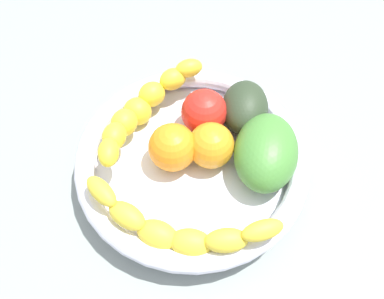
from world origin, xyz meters
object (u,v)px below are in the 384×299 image
at_px(mango_green, 266,152).
at_px(avocado_dark, 245,108).
at_px(banana_draped_left, 142,108).
at_px(tomato_red, 204,112).
at_px(orange_front, 210,144).
at_px(fruit_bowl, 192,161).
at_px(banana_draped_right, 176,229).
at_px(orange_mid_left, 173,147).

bearing_deg(mango_green, avocado_dark, -178.02).
height_order(banana_draped_left, mango_green, mango_green).
bearing_deg(banana_draped_left, tomato_red, 72.78).
bearing_deg(orange_front, fruit_bowl, -83.81).
bearing_deg(mango_green, banana_draped_right, -61.12).
distance_m(fruit_bowl, banana_draped_left, 0.10).
xyz_separation_m(banana_draped_left, tomato_red, (0.03, 0.08, -0.00)).
xyz_separation_m(orange_front, tomato_red, (-0.05, 0.01, 0.00)).
bearing_deg(banana_draped_right, avocado_dark, 139.19).
bearing_deg(tomato_red, orange_mid_left, -49.55).
relative_size(banana_draped_left, tomato_red, 2.59).
distance_m(banana_draped_right, orange_mid_left, 0.11).
bearing_deg(orange_mid_left, fruit_bowl, 71.12).
height_order(banana_draped_left, orange_mid_left, same).
distance_m(tomato_red, mango_green, 0.10).
height_order(fruit_bowl, orange_front, orange_front).
bearing_deg(banana_draped_left, orange_front, 45.00).
relative_size(orange_front, orange_mid_left, 0.96).
relative_size(banana_draped_right, orange_mid_left, 3.35).
bearing_deg(tomato_red, mango_green, 36.33).
xyz_separation_m(fruit_bowl, orange_mid_left, (-0.01, -0.02, 0.03)).
relative_size(fruit_bowl, orange_front, 5.06).
distance_m(fruit_bowl, orange_mid_left, 0.04).
xyz_separation_m(banana_draped_right, tomato_red, (-0.16, 0.07, -0.00)).
xyz_separation_m(banana_draped_left, avocado_dark, (0.03, 0.14, -0.00)).
bearing_deg(banana_draped_left, avocado_dark, 78.22).
bearing_deg(fruit_bowl, banana_draped_left, -147.08).
relative_size(banana_draped_left, banana_draped_right, 0.78).
relative_size(fruit_bowl, banana_draped_right, 1.45).
xyz_separation_m(banana_draped_right, avocado_dark, (-0.15, 0.13, -0.00)).
bearing_deg(orange_mid_left, banana_draped_left, -158.71).
height_order(banana_draped_left, orange_front, banana_draped_left).
height_order(banana_draped_left, avocado_dark, banana_draped_left).
distance_m(orange_front, orange_mid_left, 0.05).
height_order(banana_draped_right, mango_green, mango_green).
relative_size(tomato_red, avocado_dark, 0.74).
distance_m(orange_mid_left, tomato_red, 0.07).
bearing_deg(tomato_red, banana_draped_right, -25.38).
bearing_deg(banana_draped_left, orange_mid_left, 21.29).
relative_size(mango_green, avocado_dark, 1.33).
bearing_deg(tomato_red, avocado_dark, 86.40).
bearing_deg(banana_draped_left, mango_green, 53.02).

